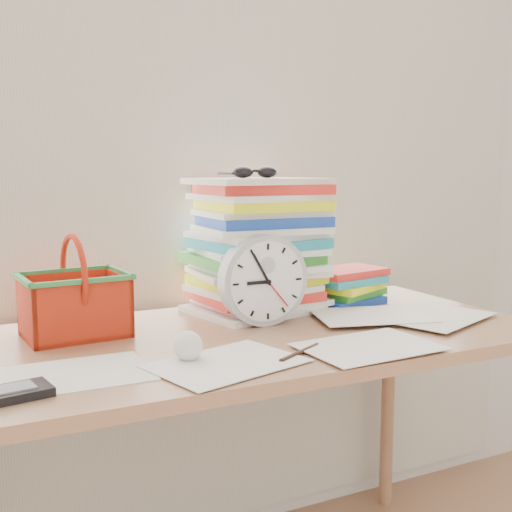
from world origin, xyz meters
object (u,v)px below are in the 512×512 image
calculator (2,395)px  basket (74,286)px  desk (254,362)px  clock (263,280)px  paper_stack (257,245)px  book_stack (346,286)px

calculator → basket: bearing=53.3°
desk → basket: bearing=158.6°
clock → desk: bearing=-133.4°
paper_stack → book_stack: bearing=-5.0°
basket → desk: bearing=-26.0°
desk → basket: basket is taller
paper_stack → basket: 0.52m
calculator → clock: bearing=14.0°
desk → clock: size_ratio=6.05×
clock → book_stack: clock is taller
clock → basket: 0.46m
desk → calculator: 0.64m
book_stack → calculator: (-0.99, -0.41, -0.04)m
paper_stack → desk: bearing=-118.1°
clock → calculator: (-0.65, -0.28, -0.11)m
clock → basket: bearing=167.4°
basket → calculator: size_ratio=1.47×
basket → calculator: bearing=-121.9°
paper_stack → basket: bearing=-174.0°
desk → book_stack: book_stack is taller
calculator → paper_stack: bearing=22.2°
basket → book_stack: bearing=-2.5°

